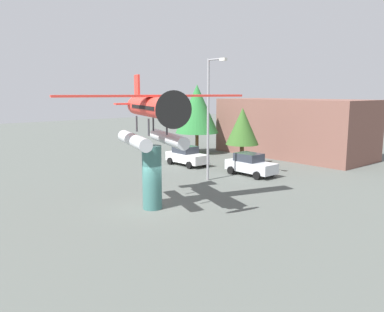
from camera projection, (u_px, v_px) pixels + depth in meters
name	position (u px, v px, depth m)	size (l,w,h in m)	color
ground_plane	(153.00, 208.00, 22.36)	(140.00, 140.00, 0.00)	#515651
display_pedestal	(152.00, 177.00, 22.06)	(1.10, 1.10, 3.63)	#386B66
floatplane_monument	(152.00, 116.00, 21.38)	(7.20, 10.23, 4.00)	silver
car_near_white	(187.00, 156.00, 35.35)	(4.20, 2.02, 1.76)	white
car_mid_silver	(250.00, 164.00, 31.14)	(4.20, 2.02, 1.76)	silver
streetlight_primary	(210.00, 112.00, 28.58)	(1.84, 0.28, 8.97)	gray
storefront_building	(293.00, 128.00, 40.51)	(15.62, 6.94, 5.85)	brown
tree_west	(197.00, 109.00, 41.71)	(4.63, 4.63, 7.38)	brown
tree_east	(242.00, 127.00, 34.61)	(2.94, 2.94, 5.22)	brown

